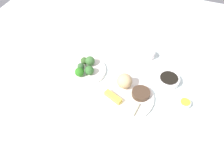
{
  "coord_description": "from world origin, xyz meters",
  "views": [
    {
      "loc": [
        -0.64,
        -0.21,
        0.91
      ],
      "look_at": [
        0.02,
        0.04,
        0.06
      ],
      "focal_mm": 34.9,
      "sensor_mm": 36.0,
      "label": 1
    }
  ],
  "objects_px": {
    "teacup": "(149,55)",
    "broccoli_plate": "(86,70)",
    "main_plate": "(127,98)",
    "soy_sauce_bowl": "(168,80)",
    "sauce_ramekin_hot_mustard": "(185,104)"
  },
  "relations": [
    {
      "from": "main_plate",
      "to": "soy_sauce_bowl",
      "type": "relative_size",
      "value": 2.35
    },
    {
      "from": "broccoli_plate",
      "to": "sauce_ramekin_hot_mustard",
      "type": "bearing_deg",
      "value": -93.99
    },
    {
      "from": "soy_sauce_bowl",
      "to": "teacup",
      "type": "distance_m",
      "value": 0.21
    },
    {
      "from": "sauce_ramekin_hot_mustard",
      "to": "teacup",
      "type": "relative_size",
      "value": 0.92
    },
    {
      "from": "broccoli_plate",
      "to": "soy_sauce_bowl",
      "type": "height_order",
      "value": "soy_sauce_bowl"
    },
    {
      "from": "broccoli_plate",
      "to": "teacup",
      "type": "relative_size",
      "value": 3.62
    },
    {
      "from": "soy_sauce_bowl",
      "to": "sauce_ramekin_hot_mustard",
      "type": "relative_size",
      "value": 2.02
    },
    {
      "from": "main_plate",
      "to": "broccoli_plate",
      "type": "height_order",
      "value": "main_plate"
    },
    {
      "from": "soy_sauce_bowl",
      "to": "sauce_ramekin_hot_mustard",
      "type": "xyz_separation_m",
      "value": [
        -0.12,
        -0.1,
        -0.0
      ]
    },
    {
      "from": "soy_sauce_bowl",
      "to": "teacup",
      "type": "relative_size",
      "value": 1.85
    },
    {
      "from": "main_plate",
      "to": "soy_sauce_bowl",
      "type": "height_order",
      "value": "soy_sauce_bowl"
    },
    {
      "from": "main_plate",
      "to": "sauce_ramekin_hot_mustard",
      "type": "bearing_deg",
      "value": -77.79
    },
    {
      "from": "main_plate",
      "to": "soy_sauce_bowl",
      "type": "bearing_deg",
      "value": -44.2
    },
    {
      "from": "soy_sauce_bowl",
      "to": "sauce_ramekin_hot_mustard",
      "type": "bearing_deg",
      "value": -138.28
    },
    {
      "from": "teacup",
      "to": "broccoli_plate",
      "type": "bearing_deg",
      "value": 127.4
    }
  ]
}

